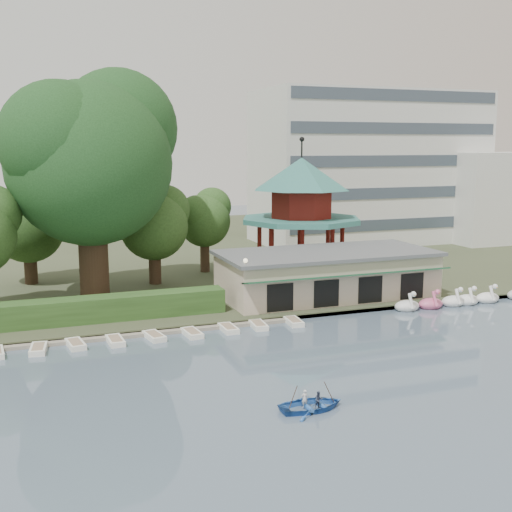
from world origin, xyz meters
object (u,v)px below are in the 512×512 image
boathouse (327,273)px  dock (69,340)px  rowboat_with_passengers (312,401)px  pavilion (301,204)px  big_tree (91,152)px

boathouse → dock: bearing=-167.8°
dock → rowboat_with_passengers: (10.75, -16.23, 0.37)m
pavilion → big_tree: bearing=-169.7°
big_tree → pavilion: bearing=10.3°
dock → big_tree: big_tree is taller
boathouse → big_tree: 22.38m
dock → pavilion: bearing=31.7°
big_tree → rowboat_with_passengers: (7.56, -27.25, -12.26)m
dock → big_tree: 17.07m
dock → boathouse: bearing=12.2°
dock → big_tree: (3.19, 11.02, 12.63)m
dock → pavilion: size_ratio=2.52×
pavilion → rowboat_with_passengers: size_ratio=2.83×
boathouse → pavilion: size_ratio=1.38×
big_tree → rowboat_with_passengers: bearing=-74.5°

